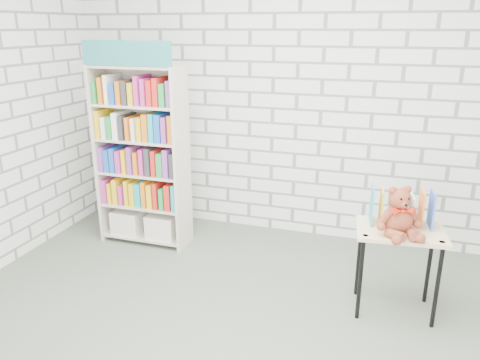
% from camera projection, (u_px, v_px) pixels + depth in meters
% --- Properties ---
extents(ground, '(4.50, 4.50, 0.00)m').
position_uv_depth(ground, '(228.00, 352.00, 3.03)').
color(ground, '#50594B').
rests_on(ground, ground).
extents(room_shell, '(4.52, 4.02, 2.81)m').
position_uv_depth(room_shell, '(226.00, 71.00, 2.47)').
color(room_shell, silver).
rests_on(room_shell, ground).
extents(bookshelf, '(0.85, 0.33, 1.90)m').
position_uv_depth(bookshelf, '(142.00, 155.00, 4.36)').
color(bookshelf, beige).
rests_on(bookshelf, ground).
extents(display_table, '(0.64, 0.48, 0.65)m').
position_uv_depth(display_table, '(399.00, 241.00, 3.31)').
color(display_table, '#E0BC86').
rests_on(display_table, ground).
extents(table_books, '(0.44, 0.23, 0.25)m').
position_uv_depth(table_books, '(401.00, 208.00, 3.34)').
color(table_books, teal).
rests_on(table_books, display_table).
extents(teddy_bear, '(0.33, 0.31, 0.34)m').
position_uv_depth(teddy_bear, '(399.00, 216.00, 3.16)').
color(teddy_bear, brown).
rests_on(teddy_bear, display_table).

